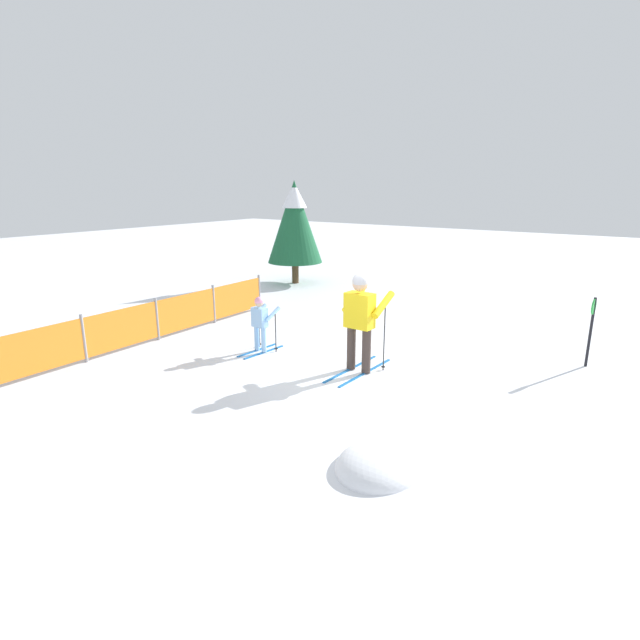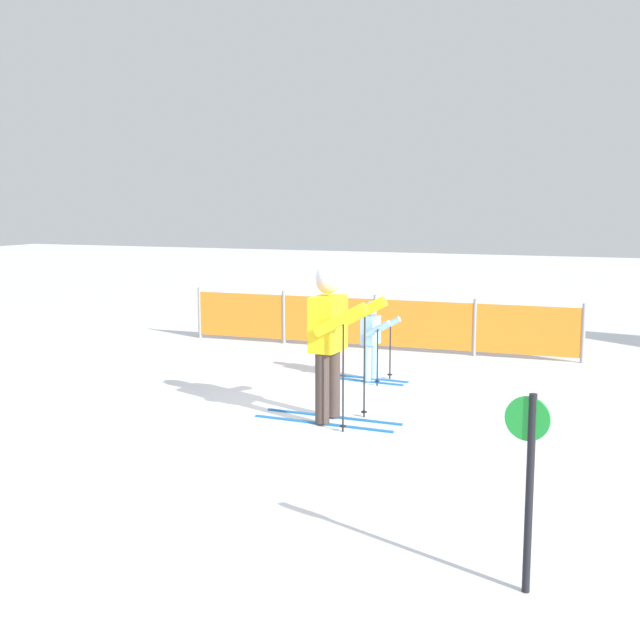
% 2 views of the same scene
% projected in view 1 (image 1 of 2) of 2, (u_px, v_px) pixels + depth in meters
% --- Properties ---
extents(ground_plane, '(60.00, 60.00, 0.00)m').
position_uv_depth(ground_plane, '(358.00, 377.00, 8.58)').
color(ground_plane, white).
extents(skier_adult, '(1.67, 0.75, 1.76)m').
position_uv_depth(skier_adult, '(360.00, 313.00, 8.60)').
color(skier_adult, '#1966B2').
rests_on(skier_adult, ground_plane).
extents(skier_child, '(1.06, 0.54, 1.11)m').
position_uv_depth(skier_child, '(260.00, 320.00, 9.73)').
color(skier_child, '#1966B2').
rests_on(skier_child, ground_plane).
extents(safety_fence, '(6.67, 0.22, 0.92)m').
position_uv_depth(safety_fence, '(157.00, 319.00, 10.52)').
color(safety_fence, gray).
rests_on(safety_fence, ground_plane).
extents(conifer_far, '(1.80, 1.80, 3.35)m').
position_uv_depth(conifer_far, '(295.00, 221.00, 16.26)').
color(conifer_far, '#4C3823').
rests_on(conifer_far, ground_plane).
extents(trail_marker, '(0.28, 0.05, 1.28)m').
position_uv_depth(trail_marker, '(592.00, 324.00, 8.88)').
color(trail_marker, black).
rests_on(trail_marker, ground_plane).
extents(snow_mound, '(1.18, 1.00, 0.47)m').
position_uv_depth(snow_mound, '(379.00, 467.00, 5.85)').
color(snow_mound, white).
rests_on(snow_mound, ground_plane).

